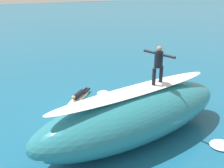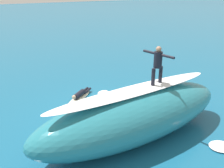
# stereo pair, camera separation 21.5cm
# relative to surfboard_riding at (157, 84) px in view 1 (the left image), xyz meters

# --- Properties ---
(ground_plane) EXTENTS (120.00, 120.00, 0.00)m
(ground_plane) POSITION_rel_surfboard_riding_xyz_m (1.27, -2.31, -2.00)
(ground_plane) COLOR #196084
(wave_crest) EXTENTS (8.59, 3.88, 1.96)m
(wave_crest) POSITION_rel_surfboard_riding_xyz_m (1.00, 0.16, -1.02)
(wave_crest) COLOR teal
(wave_crest) RESTS_ON ground_plane
(wave_foam_lip) EXTENTS (7.09, 2.02, 0.08)m
(wave_foam_lip) POSITION_rel_surfboard_riding_xyz_m (1.00, 0.16, 0.00)
(wave_foam_lip) COLOR white
(wave_foam_lip) RESTS_ON wave_crest
(surfboard_riding) EXTENTS (2.14, 1.18, 0.07)m
(surfboard_riding) POSITION_rel_surfboard_riding_xyz_m (0.00, 0.00, 0.00)
(surfboard_riding) COLOR #E0563D
(surfboard_riding) RESTS_ON wave_crest
(surfer_riding) EXTENTS (0.56, 1.33, 1.46)m
(surfer_riding) POSITION_rel_surfboard_riding_xyz_m (0.00, -0.00, 0.88)
(surfer_riding) COLOR black
(surfer_riding) RESTS_ON surfboard_riding
(surfboard_paddling) EXTENTS (1.89, 1.83, 0.10)m
(surfboard_paddling) POSITION_rel_surfboard_riding_xyz_m (1.86, -4.13, -1.95)
(surfboard_paddling) COLOR #EAE5C6
(surfboard_paddling) RESTS_ON ground_plane
(surfer_paddling) EXTENTS (1.36, 1.30, 0.30)m
(surfer_paddling) POSITION_rel_surfboard_riding_xyz_m (1.77, -4.22, -1.77)
(surfer_paddling) COLOR black
(surfer_paddling) RESTS_ON surfboard_paddling
(buoy_marker) EXTENTS (0.56, 0.56, 0.96)m
(buoy_marker) POSITION_rel_surfboard_riding_xyz_m (-2.37, -1.08, -1.72)
(buoy_marker) COLOR orange
(buoy_marker) RESTS_ON ground_plane
(foam_patch_near) EXTENTS (0.90, 0.86, 0.08)m
(foam_patch_near) POSITION_rel_surfboard_riding_xyz_m (0.47, -4.25, -1.96)
(foam_patch_near) COLOR white
(foam_patch_near) RESTS_ON ground_plane
(foam_patch_mid) EXTENTS (1.13, 1.08, 0.10)m
(foam_patch_mid) POSITION_rel_surfboard_riding_xyz_m (-1.62, 2.03, -1.95)
(foam_patch_mid) COLOR white
(foam_patch_mid) RESTS_ON ground_plane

